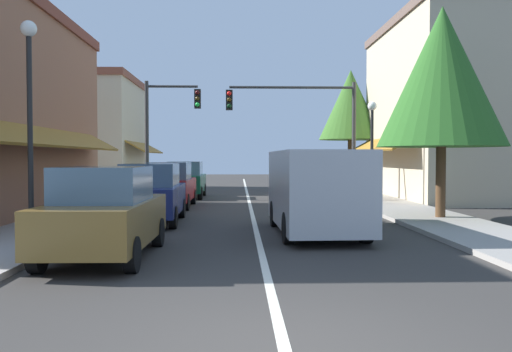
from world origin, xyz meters
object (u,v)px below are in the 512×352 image
at_px(parked_car_third_left, 170,185).
at_px(street_lamp_left_near, 30,95).
at_px(parked_car_far_left, 186,180).
at_px(tree_right_near, 442,77).
at_px(tree_right_far, 351,105).
at_px(parked_car_second_left, 151,194).
at_px(parked_car_nearest_left, 105,213).
at_px(traffic_signal_mast_arm, 308,118).
at_px(van_in_lane, 315,189).
at_px(traffic_signal_left_corner, 165,122).
at_px(street_lamp_right_mid, 372,135).

relative_size(parked_car_third_left, street_lamp_left_near, 0.82).
height_order(parked_car_far_left, tree_right_near, tree_right_near).
distance_m(street_lamp_left_near, tree_right_far, 21.42).
distance_m(parked_car_second_left, tree_right_far, 17.61).
bearing_deg(parked_car_second_left, street_lamp_left_near, -120.84).
distance_m(parked_car_nearest_left, street_lamp_left_near, 3.78).
bearing_deg(parked_car_second_left, traffic_signal_mast_arm, 54.22).
distance_m(parked_car_third_left, tree_right_near, 10.73).
distance_m(van_in_lane, traffic_signal_mast_arm, 11.03).
relative_size(parked_car_second_left, street_lamp_left_near, 0.82).
bearing_deg(van_in_lane, street_lamp_left_near, -170.45).
bearing_deg(van_in_lane, traffic_signal_left_corner, 113.16).
bearing_deg(traffic_signal_mast_arm, parked_car_third_left, -151.34).
bearing_deg(parked_car_third_left, tree_right_near, -27.81).
bearing_deg(parked_car_third_left, van_in_lane, -57.57).
distance_m(parked_car_second_left, tree_right_near, 9.52).
bearing_deg(parked_car_nearest_left, parked_car_far_left, 90.67).
relative_size(traffic_signal_mast_arm, street_lamp_left_near, 1.18).
bearing_deg(parked_car_far_left, van_in_lane, -70.39).
bearing_deg(street_lamp_left_near, van_in_lane, 11.17).
xyz_separation_m(parked_car_second_left, street_lamp_left_near, (-2.10, -3.67, 2.48)).
distance_m(street_lamp_right_mid, tree_right_far, 9.72).
distance_m(parked_car_nearest_left, parked_car_far_left, 15.78).
bearing_deg(parked_car_nearest_left, van_in_lane, 35.98).
xyz_separation_m(street_lamp_left_near, tree_right_near, (10.93, 3.99, 1.06)).
distance_m(street_lamp_right_mid, tree_right_near, 5.15).
bearing_deg(van_in_lane, street_lamp_right_mid, 64.39).
distance_m(parked_car_nearest_left, street_lamp_right_mid, 13.43).
xyz_separation_m(parked_car_second_left, van_in_lane, (4.56, -2.36, 0.27)).
bearing_deg(traffic_signal_mast_arm, tree_right_far, 62.32).
relative_size(van_in_lane, street_lamp_left_near, 1.04).
relative_size(parked_car_third_left, van_in_lane, 0.79).
bearing_deg(tree_right_far, parked_car_far_left, -154.22).
distance_m(parked_car_third_left, tree_right_far, 13.76).
distance_m(parked_car_nearest_left, tree_right_near, 11.15).
bearing_deg(traffic_signal_mast_arm, parked_car_far_left, 161.45).
distance_m(traffic_signal_mast_arm, traffic_signal_left_corner, 6.72).
relative_size(street_lamp_left_near, tree_right_near, 0.76).
bearing_deg(street_lamp_left_near, tree_right_near, 20.04).
height_order(tree_right_near, tree_right_far, tree_right_far).
distance_m(parked_car_nearest_left, traffic_signal_left_corner, 15.30).
xyz_separation_m(parked_car_far_left, street_lamp_right_mid, (7.88, -5.08, 1.99)).
xyz_separation_m(parked_car_nearest_left, parked_car_far_left, (-0.01, 15.78, 0.00)).
bearing_deg(street_lamp_left_near, traffic_signal_mast_arm, 56.79).
xyz_separation_m(parked_car_far_left, traffic_signal_left_corner, (-0.91, -0.77, 2.76)).
height_order(van_in_lane, street_lamp_right_mid, street_lamp_right_mid).
bearing_deg(tree_right_far, street_lamp_right_mid, -96.80).
height_order(parked_car_nearest_left, van_in_lane, van_in_lane).
height_order(street_lamp_left_near, tree_right_far, tree_right_far).
bearing_deg(traffic_signal_left_corner, van_in_lane, -65.21).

